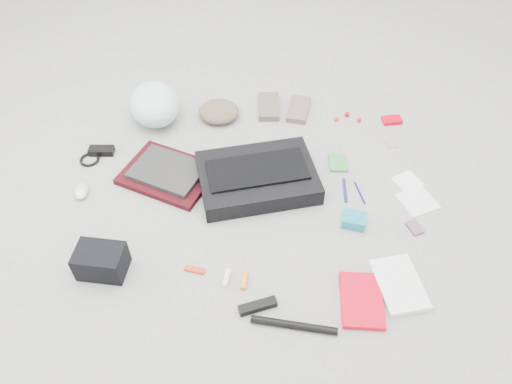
{
  "coord_description": "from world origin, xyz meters",
  "views": [
    {
      "loc": [
        0.05,
        -1.4,
        1.56
      ],
      "look_at": [
        0.0,
        0.0,
        0.05
      ],
      "focal_mm": 35.0,
      "sensor_mm": 36.0,
      "label": 1
    }
  ],
  "objects_px": {
    "messenger_bag": "(257,177)",
    "bike_helmet": "(155,104)",
    "camera_bag": "(101,261)",
    "book_red": "(362,300)",
    "laptop": "(168,170)",
    "accordion_wallet": "(354,220)"
  },
  "relations": [
    {
      "from": "camera_bag",
      "to": "book_red",
      "type": "xyz_separation_m",
      "value": [
        0.94,
        -0.1,
        -0.05
      ]
    },
    {
      "from": "camera_bag",
      "to": "accordion_wallet",
      "type": "bearing_deg",
      "value": 20.46
    },
    {
      "from": "camera_bag",
      "to": "accordion_wallet",
      "type": "relative_size",
      "value": 1.9
    },
    {
      "from": "camera_bag",
      "to": "bike_helmet",
      "type": "bearing_deg",
      "value": 92.51
    },
    {
      "from": "laptop",
      "to": "camera_bag",
      "type": "relative_size",
      "value": 1.71
    },
    {
      "from": "messenger_bag",
      "to": "laptop",
      "type": "relative_size",
      "value": 1.64
    },
    {
      "from": "laptop",
      "to": "book_red",
      "type": "distance_m",
      "value": 0.98
    },
    {
      "from": "accordion_wallet",
      "to": "bike_helmet",
      "type": "bearing_deg",
      "value": 157.08
    },
    {
      "from": "messenger_bag",
      "to": "accordion_wallet",
      "type": "relative_size",
      "value": 5.31
    },
    {
      "from": "accordion_wallet",
      "to": "book_red",
      "type": "bearing_deg",
      "value": -78.7
    },
    {
      "from": "messenger_bag",
      "to": "bike_helmet",
      "type": "height_order",
      "value": "bike_helmet"
    },
    {
      "from": "bike_helmet",
      "to": "book_red",
      "type": "distance_m",
      "value": 1.34
    },
    {
      "from": "laptop",
      "to": "accordion_wallet",
      "type": "distance_m",
      "value": 0.82
    },
    {
      "from": "book_red",
      "to": "accordion_wallet",
      "type": "distance_m",
      "value": 0.36
    },
    {
      "from": "messenger_bag",
      "to": "laptop",
      "type": "xyz_separation_m",
      "value": [
        -0.39,
        0.03,
        -0.0
      ]
    },
    {
      "from": "accordion_wallet",
      "to": "laptop",
      "type": "bearing_deg",
      "value": 175.13
    },
    {
      "from": "messenger_bag",
      "to": "laptop",
      "type": "height_order",
      "value": "messenger_bag"
    },
    {
      "from": "laptop",
      "to": "bike_helmet",
      "type": "distance_m",
      "value": 0.42
    },
    {
      "from": "camera_bag",
      "to": "book_red",
      "type": "relative_size",
      "value": 0.8
    },
    {
      "from": "messenger_bag",
      "to": "accordion_wallet",
      "type": "height_order",
      "value": "messenger_bag"
    },
    {
      "from": "bike_helmet",
      "to": "book_red",
      "type": "xyz_separation_m",
      "value": [
        0.9,
        -0.99,
        -0.08
      ]
    },
    {
      "from": "messenger_bag",
      "to": "bike_helmet",
      "type": "relative_size",
      "value": 1.65
    }
  ]
}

